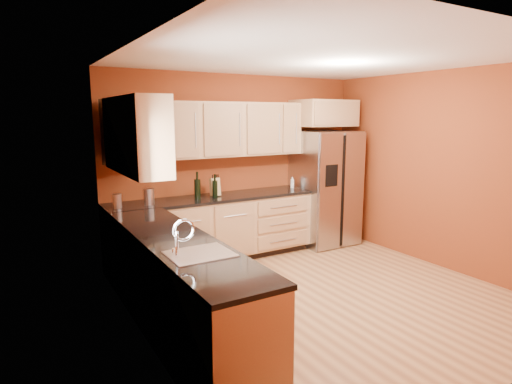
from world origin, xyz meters
TOP-DOWN VIEW (x-y plane):
  - floor at (0.00, 0.00)m, footprint 4.00×4.00m
  - ceiling at (0.00, 0.00)m, footprint 4.00×4.00m
  - wall_back at (0.00, 2.00)m, footprint 4.00×0.04m
  - wall_left at (-2.00, 0.00)m, footprint 0.04×4.00m
  - wall_right at (2.00, 0.00)m, footprint 0.04×4.00m
  - base_cabinets_back at (-0.55, 1.70)m, footprint 2.90×0.60m
  - base_cabinets_left at (-1.70, 0.00)m, footprint 0.60×2.80m
  - countertop_back at (-0.55, 1.69)m, footprint 2.90×0.62m
  - countertop_left at (-1.69, 0.00)m, footprint 0.62×2.80m
  - upper_cabinets_back at (-0.25, 1.83)m, footprint 2.30×0.33m
  - upper_cabinets_left at (-1.83, 0.72)m, footprint 0.33×1.35m
  - corner_upper_cabinet at (-1.67, 1.67)m, footprint 0.67×0.67m
  - over_fridge_cabinet at (1.35, 1.70)m, footprint 0.92×0.60m
  - refrigerator at (1.35, 1.62)m, footprint 0.90×0.75m
  - window at (-1.98, -0.50)m, footprint 0.03×0.90m
  - sink_faucet at (-1.69, -0.50)m, footprint 0.50×0.42m
  - canister_left at (-1.46, 1.62)m, footprint 0.17×0.17m
  - canister_right at (-1.85, 1.62)m, footprint 0.14×0.14m
  - wine_bottle_a at (-0.80, 1.65)m, footprint 0.08×0.08m
  - wine_bottle_b at (-0.55, 1.65)m, footprint 0.08×0.08m
  - knife_block at (-0.50, 1.75)m, footprint 0.13×0.12m
  - soap_dispenser at (0.80, 1.74)m, footprint 0.07×0.07m

SIDE VIEW (x-z plane):
  - floor at x=0.00m, z-range 0.00..0.00m
  - base_cabinets_back at x=-0.55m, z-range 0.00..0.88m
  - base_cabinets_left at x=-1.70m, z-range 0.00..0.88m
  - refrigerator at x=1.35m, z-range 0.00..1.78m
  - countertop_back at x=-0.55m, z-range 0.88..0.92m
  - countertop_left at x=-1.69m, z-range 0.88..0.92m
  - soap_dispenser at x=0.80m, z-range 0.92..1.09m
  - canister_right at x=-1.85m, z-range 0.92..1.09m
  - canister_left at x=-1.46m, z-range 0.92..1.12m
  - knife_block at x=-0.50m, z-range 0.92..1.17m
  - sink_faucet at x=-1.69m, z-range 0.92..1.22m
  - wine_bottle_b at x=-0.55m, z-range 0.92..1.24m
  - wine_bottle_a at x=-0.80m, z-range 0.92..1.29m
  - wall_back at x=0.00m, z-range 0.00..2.60m
  - wall_left at x=-2.00m, z-range 0.00..2.60m
  - wall_right at x=2.00m, z-range 0.00..2.60m
  - window at x=-1.98m, z-range 1.05..2.05m
  - upper_cabinets_back at x=-0.25m, z-range 1.45..2.20m
  - upper_cabinets_left at x=-1.83m, z-range 1.45..2.20m
  - corner_upper_cabinet at x=-1.67m, z-range 1.45..2.20m
  - over_fridge_cabinet at x=1.35m, z-range 1.85..2.25m
  - ceiling at x=0.00m, z-range 2.60..2.60m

